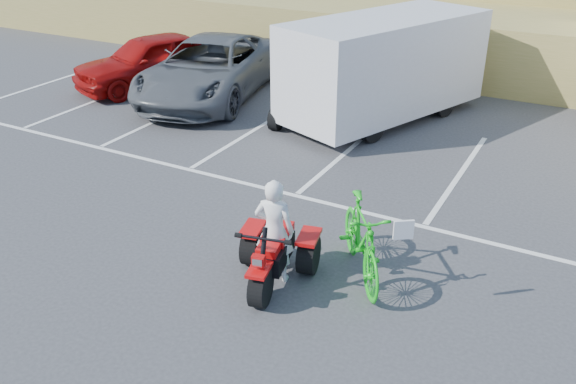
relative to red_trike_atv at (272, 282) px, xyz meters
The scene contains 11 objects.
ground 1.20m from the red_trike_atv, 156.06° to the left, with size 100.00×100.00×0.00m, color #39393C.
parking_stripes 4.56m from the red_trike_atv, 92.95° to the left, with size 28.00×5.16×0.01m.
grass_embankment 16.07m from the red_trike_atv, 93.94° to the left, with size 40.00×8.50×3.10m.
red_trike_atv is the anchor object (origin of this frame).
rider 0.88m from the red_trike_atv, 102.86° to the left, with size 0.63×0.42×1.74m, color white.
green_dirt_bike 1.58m from the red_trike_atv, 37.63° to the left, with size 0.62×2.20×1.32m, color #14BF19.
grey_pickup 9.94m from the red_trike_atv, 130.40° to the left, with size 2.87×6.22×1.73m, color #4F5358.
red_car 11.54m from the red_trike_atv, 138.92° to the left, with size 1.94×4.81×1.64m, color #990A08.
cargo_trailer 8.34m from the red_trike_atv, 98.58° to the left, with size 4.26×6.27×2.72m.
quad_atv_blue 7.23m from the red_trike_atv, 113.67° to the left, with size 1.24×1.66×1.09m, color navy, non-canonical shape.
quad_atv_green 9.09m from the red_trike_atv, 96.75° to the left, with size 1.03×1.38×0.90m, color #166317, non-canonical shape.
Camera 1 is at (5.15, -7.45, 5.64)m, focal length 38.00 mm.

